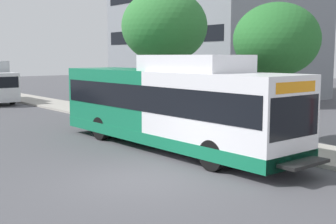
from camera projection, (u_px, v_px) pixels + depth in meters
name	position (u px, v px, depth m)	size (l,w,h in m)	color
ground_plane	(29.00, 141.00, 18.96)	(120.00, 120.00, 0.00)	#4C4C51
sidewalk_curb	(183.00, 128.00, 21.83)	(3.00, 56.00, 0.14)	#A8A399
transit_bus	(169.00, 105.00, 17.20)	(2.58, 12.25, 3.65)	white
street_tree_near_stop	(276.00, 40.00, 17.97)	(3.51, 3.51, 5.63)	#4C3823
street_tree_mid_block	(164.00, 27.00, 23.66)	(4.60, 4.60, 7.00)	#4C3823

